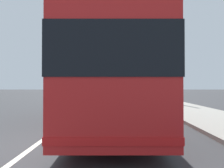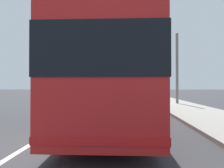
{
  "view_description": "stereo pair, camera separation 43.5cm",
  "coord_description": "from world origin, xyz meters",
  "px_view_note": "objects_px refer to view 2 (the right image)",
  "views": [
    {
      "loc": [
        -5.64,
        -2.17,
        1.61
      ],
      "look_at": [
        3.95,
        -2.03,
        1.72
      ],
      "focal_mm": 34.13,
      "sensor_mm": 36.0,
      "label": 1
    },
    {
      "loc": [
        -5.62,
        -2.61,
        1.61
      ],
      "look_at": [
        3.95,
        -2.03,
        1.72
      ],
      "focal_mm": 34.13,
      "sensor_mm": 36.0,
      "label": 2
    }
  ],
  "objects_px": {
    "coach_bus": "(113,79)",
    "utility_pole": "(177,69)",
    "car_behind_bus": "(125,91)",
    "car_side_street": "(87,93)",
    "car_ahead_same_lane": "(122,92)"
  },
  "relations": [
    {
      "from": "car_ahead_same_lane",
      "to": "car_side_street",
      "type": "bearing_deg",
      "value": 146.47
    },
    {
      "from": "utility_pole",
      "to": "coach_bus",
      "type": "bearing_deg",
      "value": 151.21
    },
    {
      "from": "coach_bus",
      "to": "utility_pole",
      "type": "height_order",
      "value": "utility_pole"
    },
    {
      "from": "coach_bus",
      "to": "car_ahead_same_lane",
      "type": "distance_m",
      "value": 27.87
    },
    {
      "from": "coach_bus",
      "to": "car_behind_bus",
      "type": "distance_m",
      "value": 34.48
    },
    {
      "from": "car_ahead_same_lane",
      "to": "car_side_street",
      "type": "relative_size",
      "value": 1.19
    },
    {
      "from": "car_behind_bus",
      "to": "car_side_street",
      "type": "bearing_deg",
      "value": 161.28
    },
    {
      "from": "coach_bus",
      "to": "utility_pole",
      "type": "bearing_deg",
      "value": -29.61
    },
    {
      "from": "car_behind_bus",
      "to": "car_ahead_same_lane",
      "type": "bearing_deg",
      "value": 176.46
    },
    {
      "from": "utility_pole",
      "to": "car_ahead_same_lane",
      "type": "bearing_deg",
      "value": 15.7
    },
    {
      "from": "car_ahead_same_lane",
      "to": "car_behind_bus",
      "type": "bearing_deg",
      "value": -7.31
    },
    {
      "from": "coach_bus",
      "to": "utility_pole",
      "type": "distance_m",
      "value": 10.8
    },
    {
      "from": "car_side_street",
      "to": "car_ahead_same_lane",
      "type": "bearing_deg",
      "value": 148.93
    },
    {
      "from": "coach_bus",
      "to": "car_side_street",
      "type": "height_order",
      "value": "coach_bus"
    },
    {
      "from": "coach_bus",
      "to": "car_behind_bus",
      "type": "xyz_separation_m",
      "value": [
        34.45,
        -0.55,
        -1.26
      ]
    }
  ]
}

